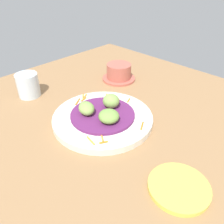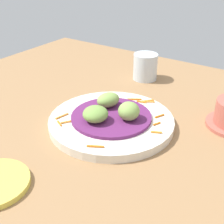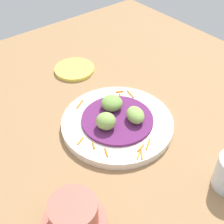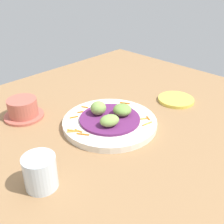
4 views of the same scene
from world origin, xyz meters
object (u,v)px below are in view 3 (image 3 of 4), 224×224
(guac_scoop_left, at_px, (106,121))
(guac_scoop_center, at_px, (134,116))
(side_plate_small, at_px, (74,69))
(terracotta_bowl, at_px, (74,215))
(guac_scoop_right, at_px, (112,103))
(main_plate, at_px, (117,123))

(guac_scoop_left, height_order, guac_scoop_center, guac_scoop_left)
(side_plate_small, distance_m, terracotta_bowl, 0.51)
(guac_scoop_right, bearing_deg, terracotta_bowl, -141.78)
(main_plate, xyz_separation_m, guac_scoop_center, (0.03, -0.03, 0.03))
(main_plate, relative_size, guac_scoop_center, 5.00)
(side_plate_small, bearing_deg, guac_scoop_right, -99.44)
(guac_scoop_right, bearing_deg, guac_scoop_left, -139.99)
(main_plate, xyz_separation_m, side_plate_small, (0.05, 0.28, -0.00))
(guac_scoop_center, relative_size, guac_scoop_right, 1.02)
(side_plate_small, bearing_deg, terracotta_bowl, -123.40)
(guac_scoop_center, bearing_deg, guac_scoop_right, 100.01)
(guac_scoop_center, distance_m, terracotta_bowl, 0.28)
(guac_scoop_left, relative_size, guac_scoop_right, 0.87)
(side_plate_small, relative_size, terracotta_bowl, 1.01)
(main_plate, xyz_separation_m, terracotta_bowl, (-0.23, -0.15, 0.02))
(main_plate, height_order, guac_scoop_right, guac_scoop_right)
(side_plate_small, bearing_deg, guac_scoop_center, -95.00)
(main_plate, distance_m, terracotta_bowl, 0.28)
(guac_scoop_left, distance_m, side_plate_small, 0.30)
(terracotta_bowl, bearing_deg, guac_scoop_left, 37.67)
(guac_scoop_center, bearing_deg, terracotta_bowl, -154.71)
(main_plate, bearing_deg, terracotta_bowl, -146.33)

